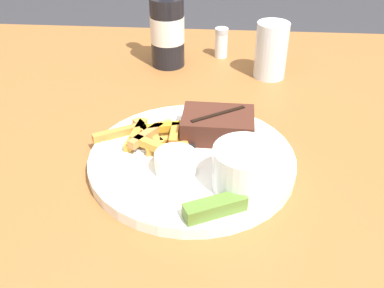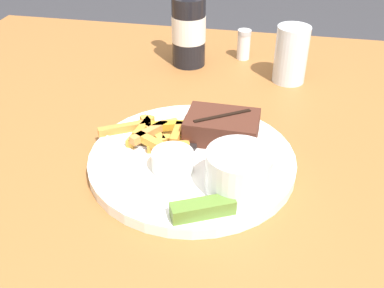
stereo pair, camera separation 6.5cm
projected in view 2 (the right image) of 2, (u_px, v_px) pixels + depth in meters
name	position (u px, v px, depth m)	size (l,w,h in m)	color
dining_table	(192.00, 202.00, 0.71)	(1.27, 1.16, 0.73)	#935B2D
dinner_plate	(192.00, 160.00, 0.66)	(0.30, 0.30, 0.02)	white
steak_portion	(222.00, 127.00, 0.69)	(0.11, 0.08, 0.04)	#472319
fries_pile	(158.00, 132.00, 0.69)	(0.17, 0.10, 0.02)	gold
coleslaw_cup	(239.00, 170.00, 0.58)	(0.09, 0.09, 0.06)	white
dipping_sauce_cup	(173.00, 160.00, 0.62)	(0.06, 0.06, 0.03)	silver
pickle_spear	(203.00, 208.00, 0.55)	(0.08, 0.05, 0.02)	#567A2D
fork_utensil	(142.00, 145.00, 0.68)	(0.13, 0.03, 0.00)	#B7B7BC
knife_utensil	(197.00, 139.00, 0.69)	(0.05, 0.16, 0.01)	#B7B7BC
beer_bottle	(189.00, 27.00, 0.93)	(0.07, 0.07, 0.23)	black
drinking_glass	(291.00, 55.00, 0.87)	(0.06, 0.06, 0.11)	silver
salt_shaker	(244.00, 44.00, 0.98)	(0.03, 0.03, 0.07)	white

